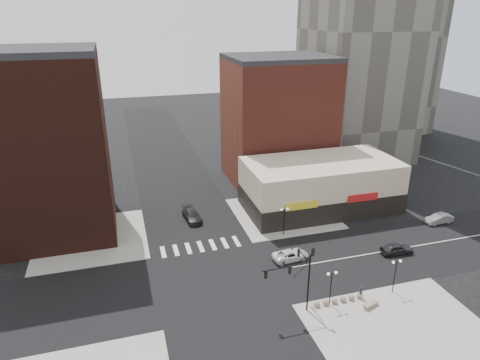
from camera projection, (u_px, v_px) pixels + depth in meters
name	position (u px, v px, depth m)	size (l,w,h in m)	color
ground	(215.00, 280.00, 51.25)	(240.00, 240.00, 0.00)	black
road_ew	(215.00, 280.00, 51.24)	(200.00, 14.00, 0.02)	black
road_ns	(215.00, 280.00, 51.24)	(14.00, 200.00, 0.02)	black
sidewalk_nw	(92.00, 239.00, 60.34)	(15.00, 15.00, 0.12)	gray
sidewalk_ne	(283.00, 213.00, 67.93)	(15.00, 15.00, 0.12)	gray
sidewalk_se	(402.00, 332.00, 42.95)	(18.00, 14.00, 0.12)	gray
building_nw	(46.00, 149.00, 58.08)	(16.00, 15.00, 25.00)	#321610
building_ne_midrise	(278.00, 122.00, 78.39)	(18.00, 15.00, 22.00)	maroon
building_ne_row	(320.00, 189.00, 68.87)	(24.20, 12.20, 8.00)	beige
traffic_signal	(299.00, 271.00, 44.32)	(5.59, 3.09, 7.77)	black
street_lamp_se_a	(332.00, 280.00, 45.78)	(1.22, 0.32, 4.16)	black
street_lamp_se_b	(396.00, 268.00, 47.87)	(1.22, 0.32, 4.16)	black
street_lamp_ne	(284.00, 215.00, 60.28)	(1.22, 0.32, 4.16)	black
bollard_row	(339.00, 300.00, 47.13)	(5.92, 0.67, 0.67)	#8A6B5F
white_suv	(290.00, 255.00, 55.28)	(2.22, 4.80, 1.34)	silver
dark_sedan_east	(397.00, 249.00, 56.59)	(1.75, 4.34, 1.48)	black
silver_sedan	(439.00, 219.00, 64.72)	(1.52, 4.37, 1.44)	gray
dark_sedan_north	(192.00, 215.00, 65.61)	(2.17, 5.33, 1.55)	black
pedestrian	(361.00, 292.00, 47.67)	(0.56, 0.37, 1.54)	#262328
stone_bench	(371.00, 305.00, 46.46)	(2.08, 1.23, 0.46)	gray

